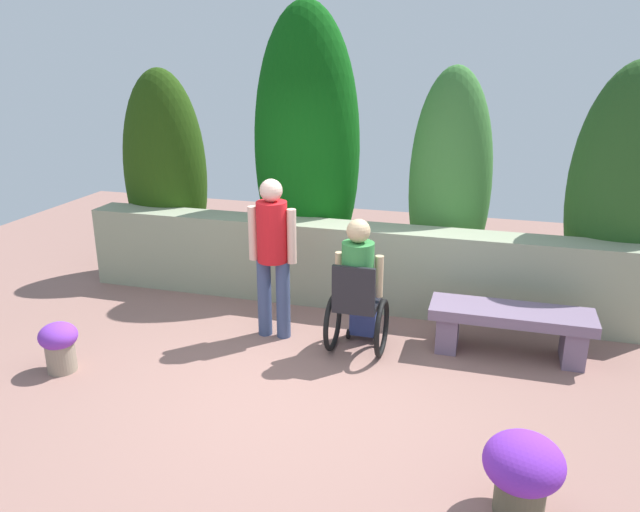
% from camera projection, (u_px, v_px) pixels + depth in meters
% --- Properties ---
extents(ground_plane, '(12.62, 12.62, 0.00)m').
position_uv_depth(ground_plane, '(293.00, 386.00, 5.35)').
color(ground_plane, '#8B645B').
extents(stone_retaining_wall, '(6.25, 0.43, 0.94)m').
position_uv_depth(stone_retaining_wall, '(346.00, 265.00, 6.95)').
color(stone_retaining_wall, gray).
rests_on(stone_retaining_wall, ground).
extents(hedge_backdrop, '(6.49, 0.93, 3.32)m').
position_uv_depth(hedge_backdrop, '(372.00, 171.00, 7.11)').
color(hedge_backdrop, '#23420E').
rests_on(hedge_backdrop, ground).
extents(stone_bench, '(1.51, 0.48, 0.47)m').
position_uv_depth(stone_bench, '(510.00, 324.00, 5.82)').
color(stone_bench, slate).
rests_on(stone_bench, ground).
extents(person_in_wheelchair, '(0.53, 0.66, 1.33)m').
position_uv_depth(person_in_wheelchair, '(358.00, 290.00, 5.80)').
color(person_in_wheelchair, black).
rests_on(person_in_wheelchair, ground).
extents(person_standing_companion, '(0.49, 0.30, 1.62)m').
position_uv_depth(person_standing_companion, '(273.00, 249.00, 6.01)').
color(person_standing_companion, '#3C4A71').
rests_on(person_standing_companion, ground).
extents(flower_pot_purple_near, '(0.50, 0.50, 0.55)m').
position_uv_depth(flower_pot_purple_near, '(523.00, 470.00, 3.79)').
color(flower_pot_purple_near, brown).
rests_on(flower_pot_purple_near, ground).
extents(flower_pot_terracotta_by_wall, '(0.34, 0.34, 0.46)m').
position_uv_depth(flower_pot_terracotta_by_wall, '(59.00, 344.00, 5.53)').
color(flower_pot_terracotta_by_wall, gray).
rests_on(flower_pot_terracotta_by_wall, ground).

